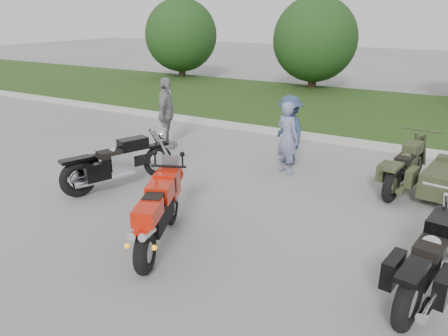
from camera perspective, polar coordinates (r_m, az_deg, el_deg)
The scene contains 12 objects.
ground at distance 7.07m, azimuth -2.14°, elevation -8.35°, with size 80.00×80.00×0.00m, color gray.
curb at distance 12.20m, azimuth 13.01°, elevation 3.78°, with size 60.00×0.30×0.15m, color #B6B3AB.
grass_strip at distance 16.11m, azimuth 17.54°, elevation 7.19°, with size 60.00×8.00×0.14m, color #34531C.
tree_far_left at distance 23.06m, azimuth -5.64°, elevation 16.88°, with size 3.60×3.60×4.00m.
tree_mid_left at distance 19.84m, azimuth 11.79°, elevation 16.12°, with size 3.60×3.60×4.00m.
sportbike_red at distance 6.46m, azimuth -8.65°, elevation -5.67°, with size 0.97×1.98×0.99m.
cruiser_left at distance 8.89m, azimuth -14.00°, elevation 0.46°, with size 1.01×2.33×0.94m.
cruiser_right at distance 5.94m, azimuth 25.26°, elevation -11.03°, with size 0.56×2.43×0.94m.
cruiser_sidecar at distance 9.10m, azimuth 24.90°, elevation -0.86°, with size 1.29×2.28×0.88m.
person_stripe at distance 9.43m, azimuth 8.29°, elevation 3.92°, with size 0.57×0.38×1.57m, color slate.
person_denim at distance 10.05m, azimuth 8.53°, elevation 4.92°, with size 1.02×0.59×1.59m, color navy.
person_back at distance 11.21m, azimuth -7.54°, elevation 7.10°, with size 1.06×0.44×1.81m, color gray.
Camera 1 is at (3.34, -5.27, 3.34)m, focal length 35.00 mm.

